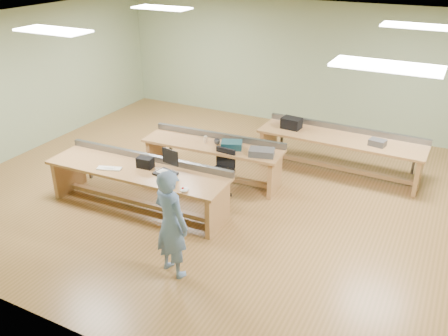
{
  "coord_description": "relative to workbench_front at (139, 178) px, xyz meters",
  "views": [
    {
      "loc": [
        3.27,
        -6.97,
        4.24
      ],
      "look_at": [
        0.01,
        -0.6,
        0.78
      ],
      "focal_mm": 38.0,
      "sensor_mm": 36.0,
      "label": 1
    }
  ],
  "objects": [
    {
      "name": "camera_bag",
      "position": [
        0.11,
        0.08,
        0.28
      ],
      "size": [
        0.28,
        0.19,
        0.18
      ],
      "primitive_type": "cube",
      "rotation": [
        0.0,
        0.0,
        0.08
      ],
      "color": "black",
      "rests_on": "workbench_front"
    },
    {
      "name": "ceiling",
      "position": [
        1.32,
        1.22,
        2.44
      ],
      "size": [
        10.0,
        10.0,
        0.0
      ],
      "primitive_type": "plane",
      "color": "silver",
      "rests_on": "wall_back"
    },
    {
      "name": "parts_bin_teal",
      "position": [
        1.04,
        1.48,
        0.25
      ],
      "size": [
        0.46,
        0.4,
        0.13
      ],
      "primitive_type": "cube",
      "rotation": [
        0.0,
        0.0,
        0.38
      ],
      "color": "#13343E",
      "rests_on": "workbench_mid"
    },
    {
      "name": "laptop_base",
      "position": [
        0.55,
        0.01,
        0.2
      ],
      "size": [
        0.38,
        0.33,
        0.04
      ],
      "primitive_type": "cube",
      "rotation": [
        0.0,
        0.0,
        -0.18
      ],
      "color": "black",
      "rests_on": "workbench_front"
    },
    {
      "name": "workbench_mid",
      "position": [
        0.63,
        1.52,
        -0.01
      ],
      "size": [
        2.75,
        0.88,
        0.86
      ],
      "rotation": [
        0.0,
        0.0,
        0.06
      ],
      "color": "#A97347",
      "rests_on": "floor"
    },
    {
      "name": "person",
      "position": [
        1.49,
        -1.27,
        0.23
      ],
      "size": [
        0.67,
        0.53,
        1.59
      ],
      "primitive_type": "imported",
      "rotation": [
        0.0,
        0.0,
        2.85
      ],
      "color": "#657BA5",
      "rests_on": "floor"
    },
    {
      "name": "drinks_can",
      "position": [
        0.48,
        1.51,
        0.25
      ],
      "size": [
        0.09,
        0.09,
        0.13
      ],
      "primitive_type": "cylinder",
      "rotation": [
        0.0,
        0.0,
        0.36
      ],
      "color": "silver",
      "rests_on": "workbench_mid"
    },
    {
      "name": "wall_left",
      "position": [
        -3.68,
        1.22,
        0.94
      ],
      "size": [
        0.04,
        8.0,
        3.0
      ],
      "primitive_type": "cube",
      "color": "gray",
      "rests_on": "floor"
    },
    {
      "name": "mug",
      "position": [
        0.71,
        1.53,
        0.23
      ],
      "size": [
        0.14,
        0.14,
        0.09
      ],
      "primitive_type": "imported",
      "rotation": [
        0.0,
        0.0,
        -0.17
      ],
      "color": "#3B3B3D",
      "rests_on": "workbench_mid"
    },
    {
      "name": "fluor_panels",
      "position": [
        1.32,
        1.22,
        2.41
      ],
      "size": [
        6.2,
        3.5,
        0.03
      ],
      "color": "white",
      "rests_on": "ceiling"
    },
    {
      "name": "parts_bin_grey",
      "position": [
        1.66,
        1.43,
        0.25
      ],
      "size": [
        0.51,
        0.39,
        0.12
      ],
      "primitive_type": "cube",
      "rotation": [
        0.0,
        0.0,
        0.27
      ],
      "color": "#3B3B3D",
      "rests_on": "workbench_mid"
    },
    {
      "name": "floor",
      "position": [
        1.32,
        1.22,
        -0.56
      ],
      "size": [
        10.0,
        10.0,
        0.0
      ],
      "primitive_type": "plane",
      "color": "brown",
      "rests_on": "ground"
    },
    {
      "name": "wall_front",
      "position": [
        1.32,
        -2.78,
        0.94
      ],
      "size": [
        10.0,
        0.04,
        3.0
      ],
      "primitive_type": "cube",
      "color": "gray",
      "rests_on": "floor"
    },
    {
      "name": "laptop_screen",
      "position": [
        0.58,
        0.14,
        0.45
      ],
      "size": [
        0.34,
        0.08,
        0.27
      ],
      "primitive_type": "cube",
      "rotation": [
        0.0,
        0.0,
        -0.18
      ],
      "color": "black",
      "rests_on": "laptop_base"
    },
    {
      "name": "keyboard",
      "position": [
        -0.4,
        -0.25,
        0.2
      ],
      "size": [
        0.44,
        0.26,
        0.02
      ],
      "primitive_type": "cube",
      "rotation": [
        0.0,
        0.0,
        0.33
      ],
      "color": "beige",
      "rests_on": "workbench_front"
    },
    {
      "name": "workbench_front",
      "position": [
        0.0,
        0.0,
        0.0
      ],
      "size": [
        3.28,
        0.98,
        0.86
      ],
      "rotation": [
        0.0,
        0.0,
        0.04
      ],
      "color": "#A97347",
      "rests_on": "floor"
    },
    {
      "name": "task_chair",
      "position": [
        1.04,
        1.08,
        -0.25
      ],
      "size": [
        0.49,
        0.49,
        0.85
      ],
      "rotation": [
        0.0,
        0.0,
        -0.07
      ],
      "color": "black",
      "rests_on": "floor"
    },
    {
      "name": "storage_box_back",
      "position": [
        1.67,
        2.96,
        0.3
      ],
      "size": [
        0.41,
        0.31,
        0.22
      ],
      "primitive_type": "cube",
      "rotation": [
        0.0,
        0.0,
        -0.09
      ],
      "color": "black",
      "rests_on": "workbench_back"
    },
    {
      "name": "wall_back",
      "position": [
        1.32,
        5.22,
        0.94
      ],
      "size": [
        10.0,
        0.04,
        3.0
      ],
      "primitive_type": "cube",
      "color": "gray",
      "rests_on": "floor"
    },
    {
      "name": "trackball_mouse",
      "position": [
        1.14,
        -0.35,
        0.22
      ],
      "size": [
        0.17,
        0.18,
        0.06
      ],
      "primitive_type": "ellipsoid",
      "rotation": [
        0.0,
        0.0,
        -0.39
      ],
      "color": "white",
      "rests_on": "workbench_front"
    },
    {
      "name": "tray_back",
      "position": [
        3.42,
        2.84,
        0.24
      ],
      "size": [
        0.33,
        0.27,
        0.12
      ],
      "primitive_type": "cube",
      "rotation": [
        0.0,
        0.0,
        -0.19
      ],
      "color": "#3B3B3D",
      "rests_on": "workbench_back"
    },
    {
      "name": "workbench_back",
      "position": [
        2.71,
        2.98,
        -0.0
      ],
      "size": [
        3.25,
        0.92,
        0.86
      ],
      "rotation": [
        0.0,
        0.0,
        -0.02
      ],
      "color": "#A97347",
      "rests_on": "floor"
    }
  ]
}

